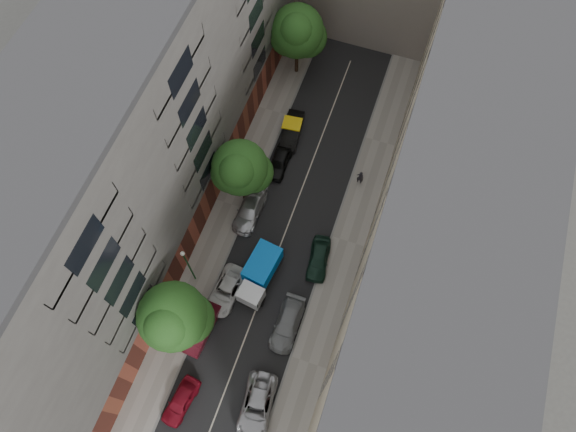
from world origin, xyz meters
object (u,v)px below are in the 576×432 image
at_px(car_right_1, 287,324).
at_px(lamp_post, 188,263).
at_px(car_left_3, 250,210).
at_px(car_right_2, 319,259).
at_px(tree_near, 174,319).
at_px(car_left_4, 280,161).
at_px(car_left_5, 292,131).
at_px(car_left_2, 226,291).
at_px(tree_far, 298,33).
at_px(tree_mid, 241,170).
at_px(car_left_0, 181,401).
at_px(tarp_truck, 259,274).
at_px(car_right_0, 257,406).
at_px(car_left_1, 201,328).
at_px(pedestrian, 360,177).

xyz_separation_m(car_right_1, lamp_post, (-8.72, 1.25, 3.24)).
bearing_deg(car_right_1, car_left_3, 126.84).
xyz_separation_m(car_right_2, tree_near, (-8.10, -9.57, 4.90)).
xyz_separation_m(car_left_4, car_left_5, (0.00, 3.60, 0.06)).
relative_size(car_left_2, tree_far, 0.57).
relative_size(tree_mid, tree_far, 0.98).
relative_size(tree_far, lamp_post, 1.33).
relative_size(car_right_2, tree_far, 0.52).
bearing_deg(car_left_0, lamp_post, 115.51).
distance_m(tarp_truck, car_left_4, 11.37).
height_order(car_right_2, tree_mid, tree_mid).
bearing_deg(car_right_0, tree_far, 96.77).
xyz_separation_m(car_right_0, tree_near, (-7.30, 3.24, 4.91)).
bearing_deg(car_left_4, car_left_5, 89.15).
bearing_deg(car_left_4, lamp_post, -103.90).
distance_m(tarp_truck, car_left_3, 6.33).
height_order(tarp_truck, car_left_2, tarp_truck).
bearing_deg(car_left_1, car_left_0, -78.68).
distance_m(tarp_truck, car_left_1, 6.41).
distance_m(car_left_0, car_right_1, 10.00).
relative_size(tree_mid, pedestrian, 4.57).
relative_size(car_left_3, car_right_1, 1.03).
height_order(tarp_truck, tree_near, tree_near).
height_order(car_left_1, car_right_1, car_left_1).
distance_m(car_left_4, tree_mid, 6.75).
relative_size(car_left_4, car_right_2, 0.97).
relative_size(car_left_3, car_right_2, 1.17).
distance_m(car_right_2, lamp_post, 11.10).
xyz_separation_m(car_left_3, car_right_2, (7.20, -2.40, 0.00)).
height_order(car_left_3, car_right_0, car_left_3).
bearing_deg(car_right_2, tree_mid, 148.87).
bearing_deg(tree_mid, car_left_2, -78.93).
height_order(car_right_0, tree_far, tree_far).
relative_size(car_right_1, tree_mid, 0.60).
relative_size(tarp_truck, car_left_2, 1.19).
height_order(car_left_1, tree_far, tree_far).
distance_m(car_left_3, car_left_5, 9.23).
height_order(tarp_truck, tree_far, tree_far).
bearing_deg(tree_far, car_left_4, -79.58).
relative_size(car_left_1, car_left_4, 1.11).
xyz_separation_m(car_left_1, car_left_3, (-0.06, 11.20, -0.03)).
xyz_separation_m(car_right_1, car_right_2, (0.68, 6.20, 0.02)).
bearing_deg(car_left_5, car_left_0, -96.56).
relative_size(car_left_2, car_right_1, 0.97).
xyz_separation_m(car_left_0, tree_far, (-2.03, 33.46, 4.81)).
bearing_deg(tree_mid, tarp_truck, -59.60).
relative_size(car_left_0, car_left_4, 0.96).
xyz_separation_m(car_right_1, tree_mid, (-7.42, 9.72, 4.74)).
bearing_deg(car_left_2, tree_mid, 106.21).
bearing_deg(car_left_4, car_left_1, -93.36).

